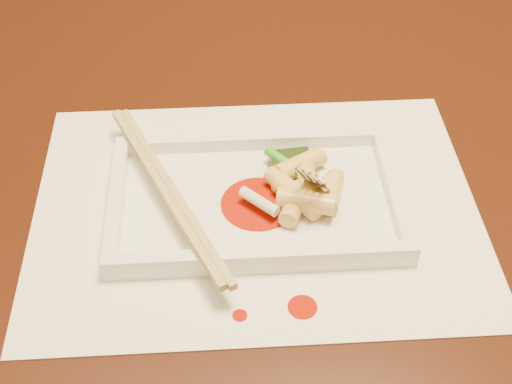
{
  "coord_description": "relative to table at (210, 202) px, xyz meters",
  "views": [
    {
      "loc": [
        0.02,
        -0.57,
        1.21
      ],
      "look_at": [
        0.04,
        -0.11,
        0.77
      ],
      "focal_mm": 50.0,
      "sensor_mm": 36.0,
      "label": 1
    }
  ],
  "objects": [
    {
      "name": "placemat",
      "position": [
        0.04,
        -0.11,
        0.1
      ],
      "size": [
        0.4,
        0.3,
        0.0
      ],
      "primitive_type": "cube",
      "color": "white",
      "rests_on": "table"
    },
    {
      "name": "scallion_green",
      "position": [
        0.09,
        -0.09,
        0.12
      ],
      "size": [
        0.06,
        0.07,
        0.01
      ],
      "primitive_type": "cylinder",
      "rotation": [
        1.57,
        0.0,
        0.72
      ],
      "color": "#289117",
      "rests_on": "plate_base"
    },
    {
      "name": "plate_rim_left",
      "position": [
        -0.08,
        -0.11,
        0.12
      ],
      "size": [
        0.01,
        0.14,
        0.01
      ],
      "primitive_type": "cube",
      "color": "white",
      "rests_on": "plate_base"
    },
    {
      "name": "chopstick_a",
      "position": [
        -0.04,
        -0.11,
        0.13
      ],
      "size": [
        0.11,
        0.23,
        0.01
      ],
      "primitive_type": "cube",
      "rotation": [
        0.0,
        0.0,
        0.42
      ],
      "color": "tan",
      "rests_on": "plate_rim_near"
    },
    {
      "name": "veg_piece",
      "position": [
        0.08,
        -0.07,
        0.12
      ],
      "size": [
        0.04,
        0.03,
        0.01
      ],
      "primitive_type": "cube",
      "rotation": [
        0.0,
        0.0,
        0.1
      ],
      "color": "black",
      "rests_on": "plate_base"
    },
    {
      "name": "rice_cake_1",
      "position": [
        0.08,
        -0.13,
        0.12
      ],
      "size": [
        0.03,
        0.05,
        0.02
      ],
      "primitive_type": "cylinder",
      "rotation": [
        1.57,
        0.0,
        2.77
      ],
      "color": "#EACF6D",
      "rests_on": "plate_base"
    },
    {
      "name": "sauce_blob_0",
      "position": [
        0.05,
        -0.12,
        0.11
      ],
      "size": [
        0.07,
        0.07,
        0.0
      ],
      "primitive_type": "cylinder",
      "color": "#A81704",
      "rests_on": "plate_base"
    },
    {
      "name": "rice_cake_4",
      "position": [
        0.1,
        -0.11,
        0.12
      ],
      "size": [
        0.04,
        0.04,
        0.02
      ],
      "primitive_type": "cylinder",
      "rotation": [
        1.57,
        0.0,
        2.36
      ],
      "color": "#EACF6D",
      "rests_on": "plate_base"
    },
    {
      "name": "fork",
      "position": [
        0.11,
        -0.09,
        0.18
      ],
      "size": [
        0.09,
        0.1,
        0.14
      ],
      "primitive_type": null,
      "color": "silver",
      "rests_on": "plate_base"
    },
    {
      "name": "plate_rim_right",
      "position": [
        0.17,
        -0.11,
        0.12
      ],
      "size": [
        0.01,
        0.14,
        0.01
      ],
      "primitive_type": "cube",
      "color": "white",
      "rests_on": "plate_base"
    },
    {
      "name": "rice_cake_3",
      "position": [
        0.07,
        -0.11,
        0.12
      ],
      "size": [
        0.04,
        0.04,
        0.02
      ],
      "primitive_type": "cylinder",
      "rotation": [
        1.57,
        0.0,
        0.67
      ],
      "color": "#EACF6D",
      "rests_on": "plate_base"
    },
    {
      "name": "table",
      "position": [
        0.0,
        0.0,
        0.0
      ],
      "size": [
        1.4,
        0.9,
        0.75
      ],
      "color": "black",
      "rests_on": "ground"
    },
    {
      "name": "chopstick_b",
      "position": [
        -0.03,
        -0.11,
        0.13
      ],
      "size": [
        0.11,
        0.23,
        0.01
      ],
      "primitive_type": "cube",
      "rotation": [
        0.0,
        0.0,
        0.42
      ],
      "color": "tan",
      "rests_on": "plate_rim_near"
    },
    {
      "name": "rice_cake_5",
      "position": [
        0.09,
        -0.11,
        0.13
      ],
      "size": [
        0.02,
        0.05,
        0.02
      ],
      "primitive_type": "cylinder",
      "rotation": [
        1.57,
        0.0,
        3.09
      ],
      "color": "#EACF6D",
      "rests_on": "plate_base"
    },
    {
      "name": "rice_cake_6",
      "position": [
        0.09,
        -0.08,
        0.12
      ],
      "size": [
        0.05,
        0.04,
        0.02
      ],
      "primitive_type": "cylinder",
      "rotation": [
        1.57,
        0.0,
        2.09
      ],
      "color": "#EACF6D",
      "rests_on": "plate_base"
    },
    {
      "name": "plate_base",
      "position": [
        0.04,
        -0.11,
        0.11
      ],
      "size": [
        0.26,
        0.16,
        0.01
      ],
      "primitive_type": "cube",
      "color": "white",
      "rests_on": "placemat"
    },
    {
      "name": "plate_rim_near",
      "position": [
        0.04,
        -0.19,
        0.12
      ],
      "size": [
        0.26,
        0.01,
        0.01
      ],
      "primitive_type": "cube",
      "color": "white",
      "rests_on": "plate_base"
    },
    {
      "name": "scallion_white",
      "position": [
        0.05,
        -0.13,
        0.12
      ],
      "size": [
        0.04,
        0.04,
        0.01
      ],
      "primitive_type": "cylinder",
      "rotation": [
        1.57,
        0.0,
        0.79
      ],
      "color": "#EAEACC",
      "rests_on": "plate_base"
    },
    {
      "name": "sauce_splatter_b",
      "position": [
        0.02,
        -0.23,
        0.1
      ],
      "size": [
        0.01,
        0.01,
        0.0
      ],
      "primitive_type": "cylinder",
      "color": "#A81704",
      "rests_on": "placemat"
    },
    {
      "name": "plate_rim_far",
      "position": [
        0.04,
        -0.04,
        0.12
      ],
      "size": [
        0.26,
        0.01,
        0.01
      ],
      "primitive_type": "cube",
      "color": "white",
      "rests_on": "plate_base"
    },
    {
      "name": "sauce_splatter_a",
      "position": [
        0.07,
        -0.23,
        0.1
      ],
      "size": [
        0.02,
        0.02,
        0.0
      ],
      "primitive_type": "cylinder",
      "color": "#A81704",
      "rests_on": "placemat"
    },
    {
      "name": "rice_cake_7",
      "position": [
        0.08,
        -0.12,
        0.12
      ],
      "size": [
        0.05,
        0.05,
        0.02
      ],
      "primitive_type": "cylinder",
      "rotation": [
        1.57,
        0.0,
        0.66
      ],
      "color": "#EACF6D",
      "rests_on": "plate_base"
    },
    {
      "name": "rice_cake_0",
      "position": [
        0.11,
        -0.12,
        0.12
      ],
      "size": [
        0.03,
        0.05,
        0.02
      ],
      "primitive_type": "cylinder",
      "rotation": [
        1.57,
        0.0,
        2.85
      ],
      "color": "#EACF6D",
      "rests_on": "plate_base"
    },
    {
      "name": "rice_cake_2",
      "position": [
        0.09,
        -0.13,
        0.13
      ],
      "size": [
        0.05,
        0.03,
        0.02
      ],
      "primitive_type": "cylinder",
      "rotation": [
        1.57,
        0.0,
        1.28
      ],
      "color": "#EACF6D",
      "rests_on": "plate_base"
    }
  ]
}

